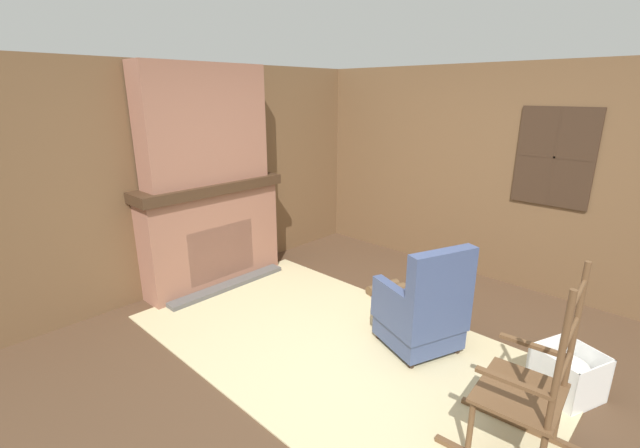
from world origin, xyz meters
name	(u,v)px	position (x,y,z in m)	size (l,w,h in m)	color
ground_plane	(360,356)	(0.00, 0.00, 0.00)	(14.00, 14.00, 0.00)	#4C3523
wood_panel_wall_left	(198,177)	(-2.39, 0.00, 1.24)	(0.06, 5.32, 2.48)	brown
wood_panel_wall_back	(493,175)	(0.02, 2.39, 1.25)	(5.32, 0.09, 2.48)	brown
fireplace_hearth	(213,234)	(-2.17, 0.00, 0.60)	(0.56, 1.73, 1.21)	#93604C
chimney_breast	(204,125)	(-2.18, 0.00, 1.83)	(0.31, 1.43, 1.25)	#93604C
area_rug	(335,345)	(-0.26, -0.03, 0.01)	(3.66, 2.11, 0.01)	#C6B789
armchair	(423,312)	(0.31, 0.45, 0.36)	(0.78, 0.78, 0.99)	#3D4C75
rocking_chair	(527,396)	(1.36, -0.13, 0.43)	(0.84, 0.57, 1.26)	brown
firewood_stack	(390,291)	(-0.46, 1.11, 0.06)	(0.44, 0.48, 0.12)	brown
laundry_basket	(568,373)	(1.40, 0.69, 0.18)	(0.52, 0.51, 0.36)	white
oil_lamp_vase	(175,179)	(-2.22, -0.37, 1.29)	(0.11, 0.11, 0.24)	#B24C42
storage_case	(216,174)	(-2.22, 0.12, 1.28)	(0.15, 0.22, 0.14)	gray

